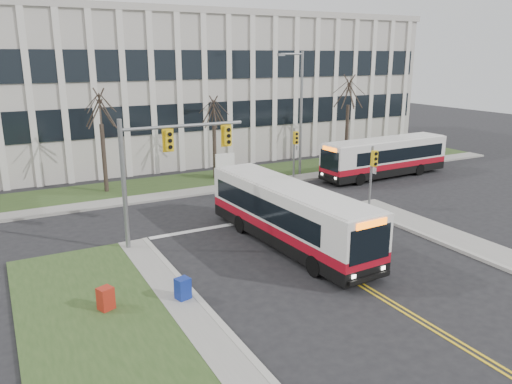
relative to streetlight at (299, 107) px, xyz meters
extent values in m
plane|color=black|center=(-8.03, -16.20, -5.19)|extent=(120.00, 120.00, 0.00)
cube|color=#9E9B93|center=(-3.03, -1.00, -5.12)|extent=(44.00, 1.60, 0.14)
cube|color=#2D451D|center=(-3.03, 1.80, -5.13)|extent=(44.00, 5.00, 0.12)
cube|color=#B3ADA5|center=(-3.03, 13.80, 0.81)|extent=(40.00, 16.00, 12.00)
cylinder|color=slate|center=(-15.33, -9.00, -2.09)|extent=(0.22, 0.22, 6.20)
cylinder|color=slate|center=(-12.33, -9.00, 0.51)|extent=(6.00, 0.16, 0.16)
cube|color=yellow|center=(-13.13, -9.15, -0.09)|extent=(0.34, 0.24, 0.92)
cube|color=yellow|center=(-10.13, -9.15, -0.09)|extent=(0.34, 0.24, 0.92)
cylinder|color=slate|center=(-0.83, -9.20, -3.29)|extent=(0.14, 0.14, 3.80)
cube|color=yellow|center=(-0.83, -9.40, -2.09)|extent=(0.34, 0.24, 0.92)
cylinder|color=slate|center=(-0.83, -0.70, -3.29)|extent=(0.14, 0.14, 3.80)
cube|color=yellow|center=(-0.83, -0.90, -2.09)|extent=(0.34, 0.24, 0.92)
cylinder|color=slate|center=(0.17, 0.00, -0.59)|extent=(0.20, 0.20, 9.20)
cylinder|color=slate|center=(-0.73, 0.00, 3.81)|extent=(1.80, 0.14, 0.14)
cube|color=slate|center=(-1.63, 0.00, 3.76)|extent=(0.50, 0.25, 0.18)
cylinder|color=slate|center=(-6.13, 1.30, -4.69)|extent=(0.08, 0.08, 1.00)
cylinder|color=slate|center=(-4.93, 1.30, -4.69)|extent=(0.08, 0.08, 1.00)
cube|color=white|center=(-5.53, 1.30, -3.99)|extent=(1.50, 0.12, 1.60)
cylinder|color=#42352B|center=(-14.03, 1.80, -2.88)|extent=(0.28, 0.28, 4.62)
cylinder|color=#42352B|center=(-6.03, 2.00, -3.15)|extent=(0.28, 0.28, 4.09)
cylinder|color=#42352B|center=(5.97, 1.80, -2.72)|extent=(0.28, 0.28, 4.95)
cube|color=navy|center=(-14.83, -15.12, -4.72)|extent=(0.60, 0.56, 0.95)
cube|color=#A22315|center=(-17.53, -14.55, -4.72)|extent=(0.63, 0.61, 0.95)
camera|label=1|loc=(-20.42, -31.33, 3.74)|focal=35.00mm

